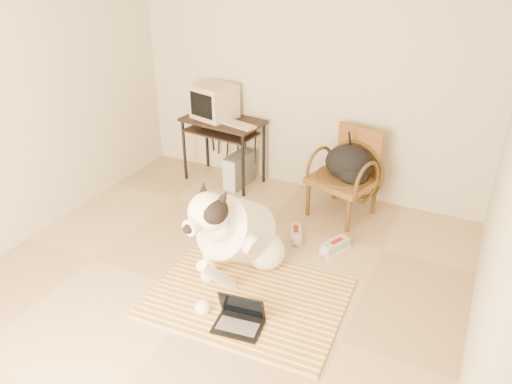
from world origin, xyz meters
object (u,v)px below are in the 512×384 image
Objects in this scene: computer_desk at (222,129)px; rattan_chair at (346,174)px; dog at (236,234)px; crt_monitor at (214,101)px; laptop at (240,318)px; backpack at (350,165)px; pc_tower at (239,170)px.

rattan_chair reaches higher than computer_desk.
dog is 1.43× the size of computer_desk.
crt_monitor is 0.57× the size of rattan_chair.
laptop is 0.43× the size of rattan_chair.
crt_monitor is 1.72m from backpack.
pc_tower is 1.39m from backpack.
dog is 2.87× the size of backpack.
laptop is 2.07m from rattan_chair.
rattan_chair is 0.14m from backpack.
computer_desk is 2.01× the size of backpack.
dog is 1.52m from rattan_chair.
crt_monitor is at bearing 123.55° from laptop.
dog is 2.00m from crt_monitor.
backpack is (1.55, -0.16, -0.08)m from computer_desk.
backpack is (0.23, 1.97, 0.50)m from laptop.
laptop is at bearing -96.65° from backpack.
crt_monitor is at bearing 167.58° from pc_tower.
pc_tower is (0.34, -0.08, -0.76)m from crt_monitor.
dog is at bearing -54.91° from crt_monitor.
dog is at bearing -112.54° from backpack.
dog reaches higher than computer_desk.
laptop is 2.75m from crt_monitor.
computer_desk is at bearing 122.71° from dog.
backpack is (0.04, -0.05, 0.13)m from rattan_chair.
dog is at bearing -110.46° from rattan_chair.
rattan_chair is at bearing 84.60° from laptop.
backpack is (1.33, -0.12, 0.39)m from pc_tower.
dog is at bearing 119.27° from laptop.
pc_tower is (-1.10, 2.10, 0.12)m from laptop.
pc_tower is 0.48× the size of rattan_chair.
pc_tower reaches higher than laptop.
laptop is at bearing -56.45° from crt_monitor.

